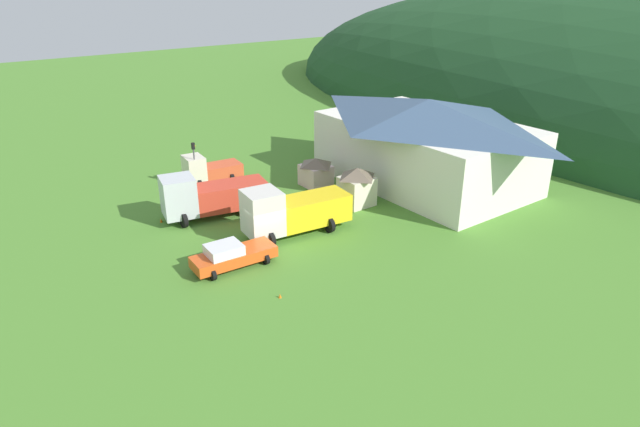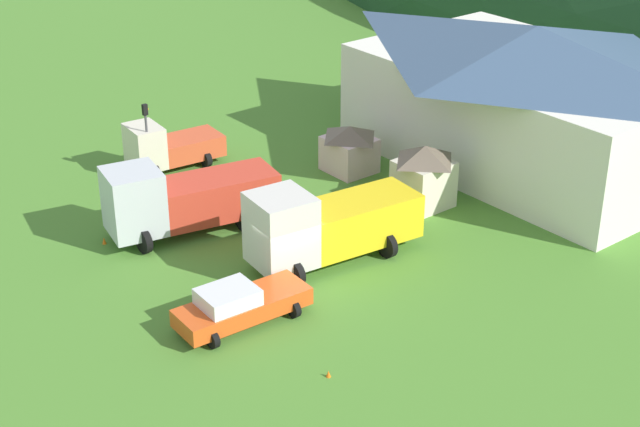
# 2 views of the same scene
# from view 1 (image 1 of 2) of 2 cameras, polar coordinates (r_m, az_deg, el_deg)

# --- Properties ---
(ground_plane) EXTENTS (200.00, 200.00, 0.00)m
(ground_plane) POSITION_cam_1_polar(r_m,az_deg,el_deg) (37.37, -5.19, -3.25)
(ground_plane) COLOR #4C842D
(depot_building) EXTENTS (18.60, 11.71, 7.21)m
(depot_building) POSITION_cam_1_polar(r_m,az_deg,el_deg) (48.07, 10.82, 7.40)
(depot_building) COLOR white
(depot_building) RESTS_ON ground
(play_shed_cream) EXTENTS (2.42, 2.52, 3.03)m
(play_shed_cream) POSITION_cam_1_polar(r_m,az_deg,el_deg) (43.13, 3.80, 2.85)
(play_shed_cream) COLOR beige
(play_shed_cream) RESTS_ON ground
(play_shed_pink) EXTENTS (2.53, 2.35, 2.44)m
(play_shed_pink) POSITION_cam_1_polar(r_m,az_deg,el_deg) (47.10, -0.42, 4.33)
(play_shed_pink) COLOR beige
(play_shed_pink) RESTS_ON ground
(light_truck_cream) EXTENTS (2.85, 5.01, 2.55)m
(light_truck_cream) POSITION_cam_1_polar(r_m,az_deg,el_deg) (48.74, -11.45, 4.47)
(light_truck_cream) COLOR beige
(light_truck_cream) RESTS_ON ground
(tow_truck_silver) EXTENTS (4.07, 7.97, 3.42)m
(tow_truck_silver) POSITION_cam_1_polar(r_m,az_deg,el_deg) (41.61, -11.40, 1.81)
(tow_truck_silver) COLOR silver
(tow_truck_silver) RESTS_ON ground
(flatbed_truck_yellow) EXTENTS (3.72, 7.78, 3.58)m
(flatbed_truck_yellow) POSITION_cam_1_polar(r_m,az_deg,el_deg) (38.09, -3.03, 0.28)
(flatbed_truck_yellow) COLOR silver
(flatbed_truck_yellow) RESTS_ON ground
(service_pickup_orange) EXTENTS (2.43, 5.32, 1.66)m
(service_pickup_orange) POSITION_cam_1_polar(r_m,az_deg,el_deg) (34.60, -9.05, -4.25)
(service_pickup_orange) COLOR #E1521C
(service_pickup_orange) RESTS_ON ground
(traffic_light_west) EXTENTS (0.20, 0.32, 3.97)m
(traffic_light_west) POSITION_cam_1_polar(r_m,az_deg,el_deg) (47.25, -12.77, 5.33)
(traffic_light_west) COLOR #4C4C51
(traffic_light_west) RESTS_ON ground
(traffic_cone_near_pickup) EXTENTS (0.36, 0.36, 0.49)m
(traffic_cone_near_pickup) POSITION_cam_1_polar(r_m,az_deg,el_deg) (31.62, -4.13, -8.62)
(traffic_cone_near_pickup) COLOR orange
(traffic_cone_near_pickup) RESTS_ON ground
(traffic_cone_mid_row) EXTENTS (0.36, 0.36, 0.64)m
(traffic_cone_mid_row) POSITION_cam_1_polar(r_m,az_deg,el_deg) (42.17, -15.98, -0.86)
(traffic_cone_mid_row) COLOR orange
(traffic_cone_mid_row) RESTS_ON ground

